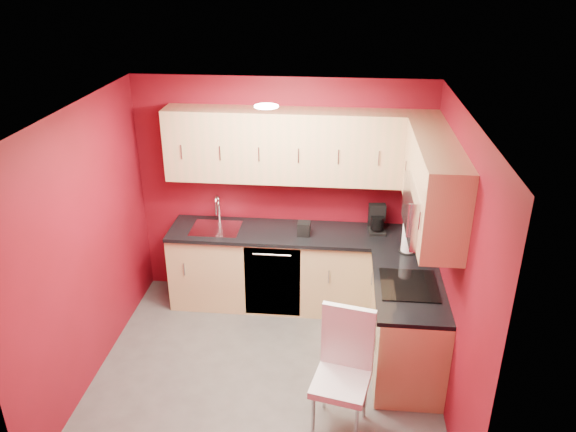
% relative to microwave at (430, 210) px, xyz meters
% --- Properties ---
extents(floor, '(3.20, 3.20, 0.00)m').
position_rel_microwave_xyz_m(floor, '(-1.39, -0.20, -1.66)').
color(floor, '#55524F').
rests_on(floor, ground).
extents(ceiling, '(3.20, 3.20, 0.00)m').
position_rel_microwave_xyz_m(ceiling, '(-1.39, -0.20, 0.84)').
color(ceiling, white).
rests_on(ceiling, wall_back).
extents(wall_back, '(3.20, 0.00, 3.20)m').
position_rel_microwave_xyz_m(wall_back, '(-1.39, 1.30, -0.41)').
color(wall_back, maroon).
rests_on(wall_back, floor).
extents(wall_front, '(3.20, 0.00, 3.20)m').
position_rel_microwave_xyz_m(wall_front, '(-1.39, -1.70, -0.41)').
color(wall_front, maroon).
rests_on(wall_front, floor).
extents(wall_left, '(0.00, 3.00, 3.00)m').
position_rel_microwave_xyz_m(wall_left, '(-2.99, -0.20, -0.41)').
color(wall_left, maroon).
rests_on(wall_left, floor).
extents(wall_right, '(0.00, 3.00, 3.00)m').
position_rel_microwave_xyz_m(wall_right, '(0.21, -0.20, -0.41)').
color(wall_right, maroon).
rests_on(wall_right, floor).
extents(base_cabinets_back, '(2.80, 0.60, 0.87)m').
position_rel_microwave_xyz_m(base_cabinets_back, '(-1.19, 1.00, -1.22)').
color(base_cabinets_back, '#D1B677').
rests_on(base_cabinets_back, floor).
extents(base_cabinets_right, '(0.60, 1.30, 0.87)m').
position_rel_microwave_xyz_m(base_cabinets_right, '(-0.09, 0.05, -1.22)').
color(base_cabinets_right, '#D1B677').
rests_on(base_cabinets_right, floor).
extents(countertop_back, '(2.80, 0.63, 0.04)m').
position_rel_microwave_xyz_m(countertop_back, '(-1.19, 0.99, -0.77)').
color(countertop_back, black).
rests_on(countertop_back, base_cabinets_back).
extents(countertop_right, '(0.63, 1.27, 0.04)m').
position_rel_microwave_xyz_m(countertop_right, '(-0.11, 0.04, -0.77)').
color(countertop_right, black).
rests_on(countertop_right, base_cabinets_right).
extents(upper_cabinets_back, '(2.80, 0.35, 0.75)m').
position_rel_microwave_xyz_m(upper_cabinets_back, '(-1.19, 1.13, 0.17)').
color(upper_cabinets_back, tan).
rests_on(upper_cabinets_back, wall_back).
extents(upper_cabinets_right, '(0.35, 1.55, 0.75)m').
position_rel_microwave_xyz_m(upper_cabinets_right, '(0.03, 0.24, 0.23)').
color(upper_cabinets_right, tan).
rests_on(upper_cabinets_right, wall_right).
extents(microwave, '(0.42, 0.76, 0.42)m').
position_rel_microwave_xyz_m(microwave, '(0.00, 0.00, 0.00)').
color(microwave, silver).
rests_on(microwave, upper_cabinets_right).
extents(cooktop, '(0.50, 0.55, 0.01)m').
position_rel_microwave_xyz_m(cooktop, '(-0.11, 0.00, -0.74)').
color(cooktop, black).
rests_on(cooktop, countertop_right).
extents(sink, '(0.52, 0.42, 0.35)m').
position_rel_microwave_xyz_m(sink, '(-2.09, 1.00, -0.72)').
color(sink, silver).
rests_on(sink, countertop_back).
extents(dishwasher_front, '(0.60, 0.02, 0.82)m').
position_rel_microwave_xyz_m(dishwasher_front, '(-1.44, 0.71, -1.22)').
color(dishwasher_front, black).
rests_on(dishwasher_front, base_cabinets_back).
extents(downlight, '(0.20, 0.20, 0.01)m').
position_rel_microwave_xyz_m(downlight, '(-1.39, 0.10, 0.82)').
color(downlight, white).
rests_on(downlight, ceiling).
extents(coffee_maker, '(0.20, 0.25, 0.30)m').
position_rel_microwave_xyz_m(coffee_maker, '(-0.35, 1.07, -0.60)').
color(coffee_maker, black).
rests_on(coffee_maker, countertop_back).
extents(napkin_holder, '(0.14, 0.14, 0.14)m').
position_rel_microwave_xyz_m(napkin_holder, '(-1.13, 0.93, -0.68)').
color(napkin_holder, black).
rests_on(napkin_holder, countertop_back).
extents(paper_towel, '(0.22, 0.22, 0.31)m').
position_rel_microwave_xyz_m(paper_towel, '(-0.07, 0.65, -0.60)').
color(paper_towel, white).
rests_on(paper_towel, countertop_right).
extents(dining_chair, '(0.52, 0.54, 1.08)m').
position_rel_microwave_xyz_m(dining_chair, '(-0.69, -0.84, -1.12)').
color(dining_chair, silver).
rests_on(dining_chair, floor).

